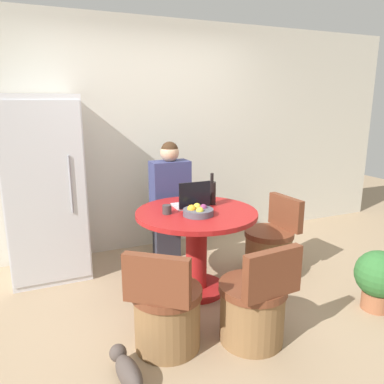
{
  "coord_description": "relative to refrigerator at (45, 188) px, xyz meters",
  "views": [
    {
      "loc": [
        -1.2,
        -2.55,
        1.72
      ],
      "look_at": [
        0.09,
        0.43,
        0.92
      ],
      "focal_mm": 35.0,
      "sensor_mm": 36.0,
      "label": 1
    }
  ],
  "objects": [
    {
      "name": "chair_near_left_corner",
      "position": [
        0.68,
        -1.59,
        -0.62
      ],
      "size": [
        0.57,
        0.57,
        0.78
      ],
      "rotation": [
        0.0,
        0.0,
        2.47
      ],
      "color": "brown",
      "rests_on": "ground_plane"
    },
    {
      "name": "cat",
      "position": [
        0.33,
        -1.82,
        -0.8
      ],
      "size": [
        0.17,
        0.44,
        0.17
      ],
      "rotation": [
        0.0,
        0.0,
        1.72
      ],
      "color": "#473D38",
      "rests_on": "ground_plane"
    },
    {
      "name": "bottle",
      "position": [
        1.43,
        -0.77,
        -0.0
      ],
      "size": [
        0.08,
        0.08,
        0.3
      ],
      "color": "black",
      "rests_on": "dining_table"
    },
    {
      "name": "chair_right_side",
      "position": [
        2.05,
        -0.86,
        -0.62
      ],
      "size": [
        0.5,
        0.49,
        0.78
      ],
      "rotation": [
        0.0,
        0.0,
        -1.5
      ],
      "color": "brown",
      "rests_on": "ground_plane"
    },
    {
      "name": "chair_near_camera",
      "position": [
        1.28,
        -1.77,
        -0.62
      ],
      "size": [
        0.49,
        0.5,
        0.78
      ],
      "rotation": [
        0.0,
        0.0,
        -3.05
      ],
      "color": "brown",
      "rests_on": "ground_plane"
    },
    {
      "name": "person_seated",
      "position": [
        1.22,
        -0.16,
        -0.18
      ],
      "size": [
        0.4,
        0.37,
        1.31
      ],
      "rotation": [
        0.0,
        0.0,
        3.14
      ],
      "color": "#2D2D38",
      "rests_on": "ground_plane"
    },
    {
      "name": "fruit_bowl",
      "position": [
        1.16,
        -1.04,
        -0.08
      ],
      "size": [
        0.26,
        0.26,
        0.1
      ],
      "color": "#4C4C56",
      "rests_on": "dining_table"
    },
    {
      "name": "laptop",
      "position": [
        1.21,
        -0.8,
        -0.06
      ],
      "size": [
        0.3,
        0.23,
        0.25
      ],
      "rotation": [
        0.0,
        0.0,
        3.14
      ],
      "color": "#B7B7BC",
      "rests_on": "dining_table"
    },
    {
      "name": "ground_plane",
      "position": [
        1.12,
        -1.25,
        -0.89
      ],
      "size": [
        12.0,
        12.0,
        0.0
      ],
      "primitive_type": "plane",
      "color": "#9E8466"
    },
    {
      "name": "potted_plant",
      "position": [
        2.47,
        -1.81,
        -0.6
      ],
      "size": [
        0.39,
        0.39,
        0.51
      ],
      "color": "#935638",
      "rests_on": "ground_plane"
    },
    {
      "name": "coffee_cup",
      "position": [
        0.94,
        -0.9,
        -0.08
      ],
      "size": [
        0.08,
        0.08,
        0.08
      ],
      "color": "#383333",
      "rests_on": "dining_table"
    },
    {
      "name": "refrigerator",
      "position": [
        0.0,
        0.0,
        0.0
      ],
      "size": [
        0.72,
        0.67,
        1.77
      ],
      "color": "silver",
      "rests_on": "ground_plane"
    },
    {
      "name": "wall_back",
      "position": [
        1.12,
        0.38,
        0.41
      ],
      "size": [
        7.0,
        0.06,
        2.6
      ],
      "color": "beige",
      "rests_on": "ground_plane"
    },
    {
      "name": "dining_table",
      "position": [
        1.2,
        -0.92,
        -0.36
      ],
      "size": [
        1.08,
        1.08,
        0.77
      ],
      "color": "maroon",
      "rests_on": "ground_plane"
    }
  ]
}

